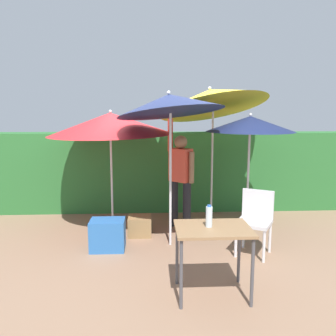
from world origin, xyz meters
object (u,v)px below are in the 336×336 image
(person_vendor, at_px, (181,175))
(folding_table, at_px, (213,236))
(umbrella_rainbow, at_px, (170,104))
(umbrella_navy, at_px, (250,124))
(umbrella_orange, at_px, (110,124))
(chair_plastic, at_px, (255,218))
(umbrella_yellow, at_px, (211,99))
(bottle_water, at_px, (209,216))
(crate_cardboard, at_px, (140,226))
(cooler_box, at_px, (108,235))

(person_vendor, height_order, folding_table, person_vendor)
(umbrella_rainbow, xyz_separation_m, folding_table, (0.38, -1.44, -1.42))
(umbrella_navy, bearing_deg, umbrella_rainbow, -159.57)
(person_vendor, bearing_deg, umbrella_orange, 175.31)
(chair_plastic, bearing_deg, umbrella_yellow, 102.90)
(umbrella_orange, relative_size, folding_table, 2.63)
(umbrella_yellow, xyz_separation_m, person_vendor, (-0.58, -0.44, -1.29))
(umbrella_rainbow, bearing_deg, bottle_water, -76.61)
(umbrella_navy, distance_m, folding_table, 2.42)
(umbrella_yellow, bearing_deg, crate_cardboard, -148.45)
(folding_table, bearing_deg, umbrella_navy, 64.31)
(umbrella_navy, height_order, chair_plastic, umbrella_navy)
(chair_plastic, relative_size, bottle_water, 3.71)
(umbrella_rainbow, bearing_deg, chair_plastic, -16.51)
(umbrella_navy, height_order, crate_cardboard, umbrella_navy)
(folding_table, xyz_separation_m, bottle_water, (-0.04, 0.02, 0.21))
(umbrella_yellow, bearing_deg, bottle_water, -100.15)
(umbrella_rainbow, relative_size, folding_table, 2.98)
(person_vendor, bearing_deg, umbrella_rainbow, -106.22)
(umbrella_orange, xyz_separation_m, umbrella_navy, (2.25, -0.41, 0.00))
(umbrella_rainbow, xyz_separation_m, umbrella_navy, (1.31, 0.49, -0.30))
(person_vendor, height_order, crate_cardboard, person_vendor)
(cooler_box, bearing_deg, chair_plastic, -6.35)
(umbrella_orange, distance_m, bottle_water, 2.81)
(umbrella_yellow, height_order, bottle_water, umbrella_yellow)
(umbrella_orange, height_order, folding_table, umbrella_orange)
(umbrella_navy, relative_size, chair_plastic, 2.21)
(umbrella_yellow, xyz_separation_m, umbrella_navy, (0.49, -0.76, -0.43))
(umbrella_yellow, distance_m, chair_plastic, 2.37)
(umbrella_orange, relative_size, umbrella_navy, 1.07)
(chair_plastic, bearing_deg, umbrella_orange, 149.49)
(person_vendor, xyz_separation_m, bottle_water, (0.11, -2.23, -0.06))
(umbrella_navy, distance_m, crate_cardboard, 2.41)
(person_vendor, distance_m, cooler_box, 1.63)
(umbrella_rainbow, xyz_separation_m, umbrella_orange, (-0.94, 0.90, -0.30))
(bottle_water, bearing_deg, umbrella_navy, 63.10)
(cooler_box, bearing_deg, crate_cardboard, 52.42)
(crate_cardboard, height_order, folding_table, folding_table)
(umbrella_navy, distance_m, cooler_box, 2.78)
(umbrella_navy, relative_size, crate_cardboard, 5.19)
(person_vendor, distance_m, crate_cardboard, 1.10)
(cooler_box, relative_size, bottle_water, 2.06)
(umbrella_orange, height_order, umbrella_yellow, umbrella_yellow)
(umbrella_rainbow, bearing_deg, person_vendor, 73.78)
(bottle_water, bearing_deg, umbrella_rainbow, 103.39)
(person_vendor, xyz_separation_m, crate_cardboard, (-0.69, -0.34, -0.78))
(chair_plastic, distance_m, cooler_box, 2.12)
(bottle_water, bearing_deg, umbrella_orange, 118.82)
(bottle_water, bearing_deg, crate_cardboard, 112.87)
(umbrella_yellow, height_order, folding_table, umbrella_yellow)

